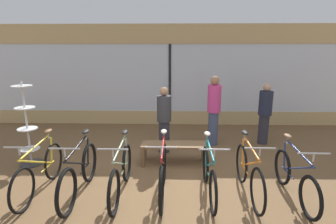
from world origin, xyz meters
name	(u,v)px	position (x,y,z in m)	size (l,w,h in m)	color
ground_plane	(165,187)	(0.00, 0.00, 0.00)	(24.00, 24.00, 0.00)	brown
shop_back_wall	(170,75)	(0.00, 4.12, 1.64)	(12.00, 0.08, 3.20)	tan
bicycle_far_left	(40,171)	(-2.16, -0.21, 0.39)	(0.46, 1.77, 1.03)	black
bicycle_left	(80,173)	(-1.44, -0.28, 0.40)	(0.46, 1.80, 1.05)	black
bicycle_center_left	(121,173)	(-0.74, -0.25, 0.39)	(0.46, 1.78, 1.04)	black
bicycle_center	(163,172)	(-0.03, -0.22, 0.40)	(0.46, 1.76, 1.05)	black
bicycle_center_right	(209,174)	(0.75, -0.21, 0.38)	(0.46, 1.68, 1.02)	black
bicycle_right	(249,173)	(1.43, -0.20, 0.40)	(0.46, 1.72, 1.04)	black
bicycle_far_right	(294,178)	(2.16, -0.29, 0.37)	(0.46, 1.69, 1.01)	black
accessory_rack	(28,132)	(-2.96, 0.92, 0.74)	(0.48, 0.48, 1.82)	#333333
display_bench	(174,147)	(0.15, 1.03, 0.37)	(1.40, 0.44, 0.45)	brown
customer_near_rack	(265,113)	(2.50, 2.35, 0.84)	(0.34, 0.34, 1.61)	#2D2D38
customer_by_window	(164,119)	(-0.09, 1.71, 0.83)	(0.48, 0.48, 1.59)	#2D2D38
customer_mid_floor	(214,109)	(1.16, 2.25, 0.95)	(0.39, 0.39, 1.80)	#424C6B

